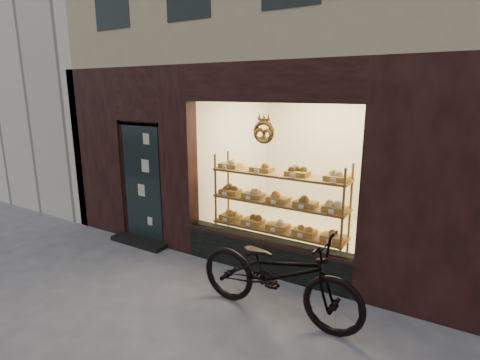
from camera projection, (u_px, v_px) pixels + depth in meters
The scene contains 4 objects.
ground at pixel (142, 337), 4.21m from camera, with size 90.00×90.00×0.00m, color #565563.
neighbor_left at pixel (49, 36), 12.60m from camera, with size 12.00×7.00×9.00m, color silver.
display_shelf at pixel (278, 211), 5.91m from camera, with size 2.20×0.45×1.70m.
bicycle at pixel (278, 273), 4.51m from camera, with size 0.74×2.13×1.12m, color black.
Camera 1 is at (2.86, -2.58, 2.70)m, focal length 28.00 mm.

